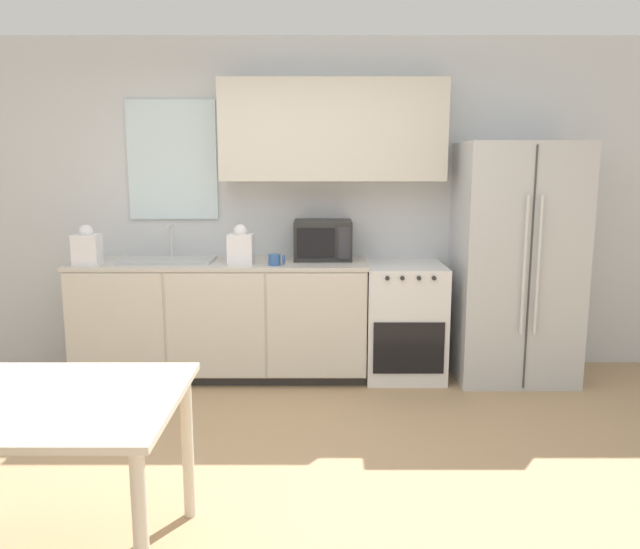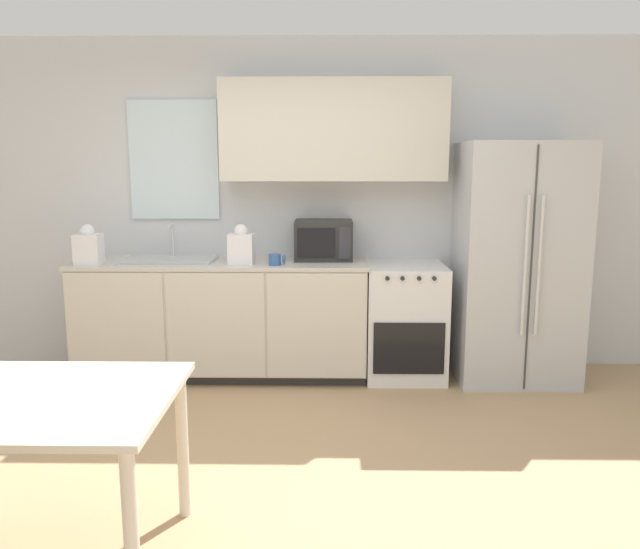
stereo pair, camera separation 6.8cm
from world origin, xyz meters
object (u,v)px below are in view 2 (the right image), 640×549
object	(u,v)px
oven_range	(404,321)
microwave	(324,240)
coffee_mug	(276,260)
refrigerator	(517,263)
dining_table	(35,419)

from	to	relation	value
oven_range	microwave	world-z (taller)	microwave
oven_range	coffee_mug	world-z (taller)	coffee_mug
refrigerator	dining_table	distance (m)	3.63
refrigerator	coffee_mug	xyz separation A→B (m)	(-1.87, -0.16, 0.05)
microwave	oven_range	bearing A→B (deg)	-8.82
microwave	coffee_mug	xyz separation A→B (m)	(-0.36, -0.30, -0.11)
refrigerator	microwave	bearing A→B (deg)	174.85
oven_range	refrigerator	bearing A→B (deg)	-2.35
oven_range	microwave	size ratio (longest dim) A/B	1.99
coffee_mug	microwave	bearing A→B (deg)	39.70
refrigerator	coffee_mug	distance (m)	1.88
coffee_mug	dining_table	bearing A→B (deg)	-109.57
oven_range	coffee_mug	size ratio (longest dim) A/B	7.13
oven_range	dining_table	distance (m)	3.07
oven_range	microwave	xyz separation A→B (m)	(-0.65, 0.10, 0.64)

